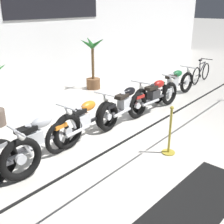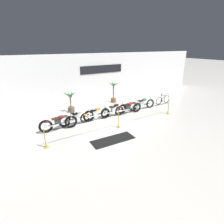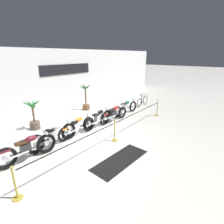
{
  "view_description": "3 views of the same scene",
  "coord_description": "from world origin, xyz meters",
  "px_view_note": "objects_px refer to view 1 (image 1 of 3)",
  "views": [
    {
      "loc": [
        -4.82,
        -3.54,
        2.94
      ],
      "look_at": [
        -0.32,
        0.23,
        0.69
      ],
      "focal_mm": 45.0,
      "sensor_mm": 36.0,
      "label": 1
    },
    {
      "loc": [
        -5.61,
        -9.33,
        4.85
      ],
      "look_at": [
        0.5,
        0.53,
        0.4
      ],
      "focal_mm": 28.0,
      "sensor_mm": 36.0,
      "label": 2
    },
    {
      "loc": [
        -5.81,
        -5.56,
        3.81
      ],
      "look_at": [
        1.29,
        0.12,
        0.82
      ],
      "focal_mm": 28.0,
      "sensor_mm": 36.0,
      "label": 3
    }
  ],
  "objects_px": {
    "motorcycle_silver_1": "(36,141)",
    "motorcycle_red_4": "(155,96)",
    "motorcycle_black_3": "(126,105)",
    "motorcycle_orange_2": "(84,120)",
    "motorcycle_green_5": "(174,84)",
    "stanchion_far_left": "(133,144)",
    "potted_palm_right_of_row": "(93,68)",
    "floor_banner": "(197,202)",
    "stanchion_mid_left": "(169,138)",
    "bicycle": "(201,73)"
  },
  "relations": [
    {
      "from": "motorcycle_black_3",
      "to": "motorcycle_red_4",
      "type": "height_order",
      "value": "motorcycle_black_3"
    },
    {
      "from": "motorcycle_red_4",
      "to": "stanchion_far_left",
      "type": "xyz_separation_m",
      "value": [
        -3.27,
        -1.59,
        0.26
      ]
    },
    {
      "from": "motorcycle_green_5",
      "to": "motorcycle_black_3",
      "type": "bearing_deg",
      "value": -179.56
    },
    {
      "from": "motorcycle_black_3",
      "to": "motorcycle_red_4",
      "type": "xyz_separation_m",
      "value": [
        1.16,
        -0.18,
        -0.0
      ]
    },
    {
      "from": "stanchion_far_left",
      "to": "stanchion_mid_left",
      "type": "bearing_deg",
      "value": 0.0
    },
    {
      "from": "motorcycle_orange_2",
      "to": "floor_banner",
      "type": "relative_size",
      "value": 0.94
    },
    {
      "from": "motorcycle_green_5",
      "to": "motorcycle_silver_1",
      "type": "bearing_deg",
      "value": 179.95
    },
    {
      "from": "motorcycle_orange_2",
      "to": "bicycle",
      "type": "relative_size",
      "value": 1.34
    },
    {
      "from": "motorcycle_silver_1",
      "to": "stanchion_mid_left",
      "type": "xyz_separation_m",
      "value": [
        2.01,
        -1.79,
        -0.13
      ]
    },
    {
      "from": "motorcycle_black_3",
      "to": "stanchion_mid_left",
      "type": "height_order",
      "value": "stanchion_mid_left"
    },
    {
      "from": "motorcycle_silver_1",
      "to": "stanchion_far_left",
      "type": "xyz_separation_m",
      "value": [
        0.71,
        -1.79,
        0.24
      ]
    },
    {
      "from": "motorcycle_green_5",
      "to": "stanchion_far_left",
      "type": "xyz_separation_m",
      "value": [
        -4.77,
        -1.78,
        0.25
      ]
    },
    {
      "from": "bicycle",
      "to": "floor_banner",
      "type": "height_order",
      "value": "bicycle"
    },
    {
      "from": "motorcycle_green_5",
      "to": "floor_banner",
      "type": "distance_m",
      "value": 5.46
    },
    {
      "from": "motorcycle_green_5",
      "to": "stanchion_far_left",
      "type": "bearing_deg",
      "value": -159.52
    },
    {
      "from": "motorcycle_green_5",
      "to": "potted_palm_right_of_row",
      "type": "height_order",
      "value": "potted_palm_right_of_row"
    },
    {
      "from": "motorcycle_silver_1",
      "to": "motorcycle_red_4",
      "type": "xyz_separation_m",
      "value": [
        3.98,
        -0.2,
        -0.02
      ]
    },
    {
      "from": "potted_palm_right_of_row",
      "to": "motorcycle_green_5",
      "type": "bearing_deg",
      "value": -71.47
    },
    {
      "from": "motorcycle_orange_2",
      "to": "stanchion_far_left",
      "type": "height_order",
      "value": "stanchion_far_left"
    },
    {
      "from": "stanchion_mid_left",
      "to": "floor_banner",
      "type": "distance_m",
      "value": 1.63
    },
    {
      "from": "motorcycle_red_4",
      "to": "floor_banner",
      "type": "xyz_separation_m",
      "value": [
        -3.08,
        -2.73,
        -0.46
      ]
    },
    {
      "from": "motorcycle_green_5",
      "to": "motorcycle_orange_2",
      "type": "bearing_deg",
      "value": 179.26
    },
    {
      "from": "motorcycle_red_4",
      "to": "motorcycle_green_5",
      "type": "relative_size",
      "value": 0.96
    },
    {
      "from": "bicycle",
      "to": "potted_palm_right_of_row",
      "type": "height_order",
      "value": "potted_palm_right_of_row"
    },
    {
      "from": "motorcycle_silver_1",
      "to": "potted_palm_right_of_row",
      "type": "relative_size",
      "value": 1.27
    },
    {
      "from": "motorcycle_orange_2",
      "to": "bicycle",
      "type": "height_order",
      "value": "bicycle"
    },
    {
      "from": "motorcycle_orange_2",
      "to": "potted_palm_right_of_row",
      "type": "distance_m",
      "value": 4.24
    },
    {
      "from": "motorcycle_silver_1",
      "to": "motorcycle_red_4",
      "type": "height_order",
      "value": "motorcycle_silver_1"
    },
    {
      "from": "motorcycle_silver_1",
      "to": "potted_palm_right_of_row",
      "type": "distance_m",
      "value": 5.35
    },
    {
      "from": "motorcycle_orange_2",
      "to": "motorcycle_red_4",
      "type": "distance_m",
      "value": 2.65
    },
    {
      "from": "bicycle",
      "to": "motorcycle_green_5",
      "type": "bearing_deg",
      "value": -177.15
    },
    {
      "from": "bicycle",
      "to": "potted_palm_right_of_row",
      "type": "bearing_deg",
      "value": 142.12
    },
    {
      "from": "bicycle",
      "to": "stanchion_far_left",
      "type": "bearing_deg",
      "value": -165.32
    },
    {
      "from": "bicycle",
      "to": "floor_banner",
      "type": "relative_size",
      "value": 0.7
    },
    {
      "from": "motorcycle_black_3",
      "to": "motorcycle_orange_2",
      "type": "bearing_deg",
      "value": 177.15
    },
    {
      "from": "stanchion_mid_left",
      "to": "motorcycle_silver_1",
      "type": "bearing_deg",
      "value": 138.4
    },
    {
      "from": "floor_banner",
      "to": "bicycle",
      "type": "bearing_deg",
      "value": 25.87
    },
    {
      "from": "motorcycle_black_3",
      "to": "motorcycle_green_5",
      "type": "distance_m",
      "value": 2.67
    },
    {
      "from": "bicycle",
      "to": "potted_palm_right_of_row",
      "type": "relative_size",
      "value": 0.89
    },
    {
      "from": "motorcycle_silver_1",
      "to": "motorcycle_red_4",
      "type": "bearing_deg",
      "value": -2.9
    },
    {
      "from": "stanchion_far_left",
      "to": "floor_banner",
      "type": "xyz_separation_m",
      "value": [
        0.19,
        -1.14,
        -0.72
      ]
    },
    {
      "from": "motorcycle_green_5",
      "to": "bicycle",
      "type": "bearing_deg",
      "value": 2.85
    },
    {
      "from": "motorcycle_silver_1",
      "to": "stanchion_mid_left",
      "type": "height_order",
      "value": "stanchion_mid_left"
    },
    {
      "from": "potted_palm_right_of_row",
      "to": "floor_banner",
      "type": "bearing_deg",
      "value": -122.47
    },
    {
      "from": "floor_banner",
      "to": "stanchion_mid_left",
      "type": "bearing_deg",
      "value": 48.37
    },
    {
      "from": "motorcycle_orange_2",
      "to": "potted_palm_right_of_row",
      "type": "height_order",
      "value": "potted_palm_right_of_row"
    },
    {
      "from": "motorcycle_silver_1",
      "to": "motorcycle_orange_2",
      "type": "xyz_separation_m",
      "value": [
        1.34,
        0.05,
        -0.02
      ]
    },
    {
      "from": "stanchion_far_left",
      "to": "motorcycle_silver_1",
      "type": "bearing_deg",
      "value": 111.76
    },
    {
      "from": "motorcycle_orange_2",
      "to": "motorcycle_red_4",
      "type": "bearing_deg",
      "value": -5.41
    },
    {
      "from": "motorcycle_red_4",
      "to": "bicycle",
      "type": "bearing_deg",
      "value": 4.59
    }
  ]
}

